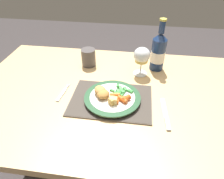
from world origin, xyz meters
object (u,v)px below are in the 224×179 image
at_px(fork, 63,93).
at_px(wine_glass, 142,56).
at_px(dinner_plate, 112,98).
at_px(drinking_cup, 89,57).
at_px(dining_table, 108,106).
at_px(bottle, 158,52).
at_px(table_knife, 166,116).

bearing_deg(fork, wine_glass, 32.17).
relative_size(dinner_plate, drinking_cup, 2.60).
height_order(dining_table, wine_glass, wine_glass).
bearing_deg(fork, bottle, 33.35).
xyz_separation_m(dining_table, fork, (-0.21, -0.04, 0.09)).
xyz_separation_m(fork, drinking_cup, (0.06, 0.28, 0.05)).
height_order(bottle, drinking_cup, bottle).
bearing_deg(wine_glass, dining_table, -128.90).
distance_m(fork, drinking_cup, 0.29).
bearing_deg(dinner_plate, wine_glass, 64.14).
relative_size(bottle, drinking_cup, 2.87).
relative_size(dining_table, fork, 9.73).
xyz_separation_m(dinner_plate, table_knife, (0.23, -0.07, -0.01)).
bearing_deg(dining_table, table_knife, -25.35).
distance_m(fork, wine_glass, 0.44).
bearing_deg(dining_table, wine_glass, 51.10).
bearing_deg(dinner_plate, drinking_cup, 120.98).
distance_m(bottle, drinking_cup, 0.39).
relative_size(dinner_plate, bottle, 0.91).
height_order(fork, drinking_cup, drinking_cup).
relative_size(wine_glass, bottle, 0.55).
height_order(fork, wine_glass, wine_glass).
bearing_deg(bottle, dinner_plate, -123.30).
distance_m(dinner_plate, table_knife, 0.24).
bearing_deg(wine_glass, drinking_cup, 169.99).
distance_m(dinner_plate, wine_glass, 0.29).
height_order(wine_glass, drinking_cup, wine_glass).
xyz_separation_m(dinner_plate, drinking_cup, (-0.18, 0.30, 0.03)).
bearing_deg(dinner_plate, dining_table, 118.67).
distance_m(dining_table, drinking_cup, 0.31).
distance_m(dining_table, fork, 0.23).
bearing_deg(bottle, wine_glass, -142.04).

